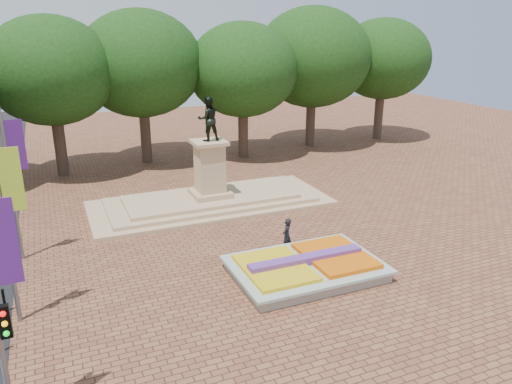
% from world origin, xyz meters
% --- Properties ---
extents(ground, '(90.00, 90.00, 0.00)m').
position_xyz_m(ground, '(0.00, 0.00, 0.00)').
color(ground, brown).
rests_on(ground, ground).
extents(flower_bed, '(6.30, 4.30, 0.91)m').
position_xyz_m(flower_bed, '(1.03, -2.00, 0.38)').
color(flower_bed, gray).
rests_on(flower_bed, ground).
extents(monument, '(14.00, 6.00, 6.40)m').
position_xyz_m(monument, '(0.00, 8.00, 0.88)').
color(monument, tan).
rests_on(monument, ground).
extents(tree_row_back, '(44.80, 8.80, 10.43)m').
position_xyz_m(tree_row_back, '(2.33, 18.00, 6.67)').
color(tree_row_back, '#36281D').
rests_on(tree_row_back, ground).
extents(banner_poles, '(0.88, 11.17, 7.00)m').
position_xyz_m(banner_poles, '(-10.08, -1.31, 3.88)').
color(banner_poles, slate).
rests_on(banner_poles, ground).
extents(bollard_row, '(0.12, 13.12, 0.98)m').
position_xyz_m(bollard_row, '(-10.70, -1.50, 0.53)').
color(bollard_row, black).
rests_on(bollard_row, ground).
extents(pedestrian, '(0.72, 0.71, 1.67)m').
position_xyz_m(pedestrian, '(1.28, 0.42, 0.84)').
color(pedestrian, black).
rests_on(pedestrian, ground).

